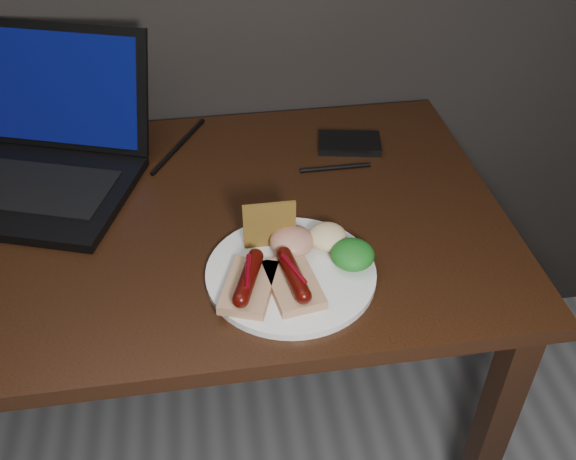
% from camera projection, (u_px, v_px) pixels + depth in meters
% --- Properties ---
extents(desk, '(1.40, 0.70, 0.75)m').
position_uv_depth(desk, '(116.00, 262.00, 1.18)').
color(desk, black).
rests_on(desk, ground).
extents(laptop, '(0.48, 0.46, 0.25)m').
position_uv_depth(laptop, '(34.00, 153.00, 1.20)').
color(laptop, black).
rests_on(laptop, desk).
extents(hard_drive, '(0.14, 0.10, 0.02)m').
position_uv_depth(hard_drive, '(349.00, 143.00, 1.31)').
color(hard_drive, black).
rests_on(hard_drive, desk).
extents(desk_cables, '(0.92, 0.38, 0.01)m').
position_uv_depth(desk_cables, '(103.00, 181.00, 1.21)').
color(desk_cables, black).
rests_on(desk_cables, desk).
extents(plate, '(0.31, 0.31, 0.01)m').
position_uv_depth(plate, '(291.00, 273.00, 1.01)').
color(plate, white).
rests_on(plate, desk).
extents(bread_sausage_left, '(0.10, 0.13, 0.04)m').
position_uv_depth(bread_sausage_left, '(249.00, 283.00, 0.96)').
color(bread_sausage_left, tan).
rests_on(bread_sausage_left, plate).
extents(bread_sausage_center, '(0.09, 0.12, 0.04)m').
position_uv_depth(bread_sausage_center, '(293.00, 280.00, 0.97)').
color(bread_sausage_center, tan).
rests_on(bread_sausage_center, plate).
extents(crispbread, '(0.08, 0.01, 0.08)m').
position_uv_depth(crispbread, '(270.00, 225.00, 1.03)').
color(crispbread, olive).
rests_on(crispbread, plate).
extents(salad_greens, '(0.07, 0.07, 0.04)m').
position_uv_depth(salad_greens, '(353.00, 255.00, 1.01)').
color(salad_greens, '#105317').
rests_on(salad_greens, plate).
extents(salsa_mound, '(0.07, 0.07, 0.04)m').
position_uv_depth(salsa_mound, '(292.00, 241.00, 1.03)').
color(salsa_mound, maroon).
rests_on(salsa_mound, plate).
extents(coleslaw_mound, '(0.06, 0.06, 0.04)m').
position_uv_depth(coleslaw_mound, '(327.00, 237.00, 1.05)').
color(coleslaw_mound, silver).
rests_on(coleslaw_mound, plate).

